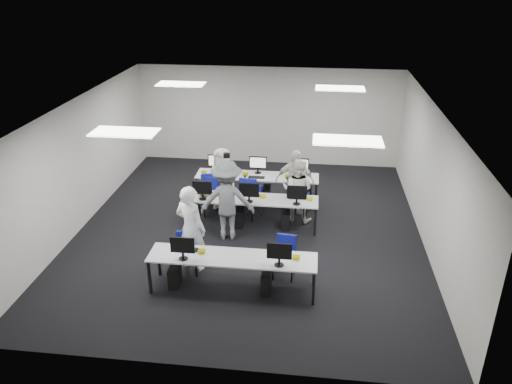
# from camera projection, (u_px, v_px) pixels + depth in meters

# --- Properties ---
(room) EXTENTS (9.00, 9.02, 3.00)m
(room) POSITION_uv_depth(u_px,v_px,m) (249.00, 171.00, 11.25)
(room) COLOR black
(room) RESTS_ON ground
(ceiling_panels) EXTENTS (5.20, 4.60, 0.02)m
(ceiling_panels) POSITION_uv_depth(u_px,v_px,m) (248.00, 107.00, 10.63)
(ceiling_panels) COLOR white
(ceiling_panels) RESTS_ON room
(desk_front) EXTENTS (3.20, 0.70, 0.73)m
(desk_front) POSITION_uv_depth(u_px,v_px,m) (232.00, 259.00, 9.43)
(desk_front) COLOR silver
(desk_front) RESTS_ON ground
(desk_mid) EXTENTS (3.20, 0.70, 0.73)m
(desk_mid) POSITION_uv_depth(u_px,v_px,m) (250.00, 200.00, 11.77)
(desk_mid) COLOR silver
(desk_mid) RESTS_ON ground
(desk_back) EXTENTS (3.20, 0.70, 0.73)m
(desk_back) POSITION_uv_depth(u_px,v_px,m) (257.00, 177.00, 13.04)
(desk_back) COLOR silver
(desk_back) RESTS_ON ground
(equipment_front) EXTENTS (2.51, 0.41, 1.19)m
(equipment_front) POSITION_uv_depth(u_px,v_px,m) (223.00, 273.00, 9.56)
(equipment_front) COLOR #0C369C
(equipment_front) RESTS_ON desk_front
(equipment_mid) EXTENTS (2.91, 0.41, 1.19)m
(equipment_mid) POSITION_uv_depth(u_px,v_px,m) (242.00, 212.00, 11.91)
(equipment_mid) COLOR white
(equipment_mid) RESTS_ON desk_mid
(equipment_back) EXTENTS (2.91, 0.41, 1.19)m
(equipment_back) POSITION_uv_depth(u_px,v_px,m) (264.00, 189.00, 13.17)
(equipment_back) COLOR white
(equipment_back) RESTS_ON desk_back
(chair_0) EXTENTS (0.49, 0.52, 0.85)m
(chair_0) POSITION_uv_depth(u_px,v_px,m) (187.00, 260.00, 10.17)
(chair_0) COLOR navy
(chair_0) RESTS_ON ground
(chair_1) EXTENTS (0.46, 0.50, 0.85)m
(chair_1) POSITION_uv_depth(u_px,v_px,m) (284.00, 264.00, 10.03)
(chair_1) COLOR navy
(chair_1) RESTS_ON ground
(chair_2) EXTENTS (0.62, 0.65, 0.98)m
(chair_2) POSITION_uv_depth(u_px,v_px,m) (212.00, 201.00, 12.58)
(chair_2) COLOR navy
(chair_2) RESTS_ON ground
(chair_3) EXTENTS (0.51, 0.55, 0.95)m
(chair_3) POSITION_uv_depth(u_px,v_px,m) (246.00, 206.00, 12.37)
(chair_3) COLOR navy
(chair_3) RESTS_ON ground
(chair_4) EXTENTS (0.48, 0.52, 0.96)m
(chair_4) POSITION_uv_depth(u_px,v_px,m) (295.00, 208.00, 12.25)
(chair_4) COLOR navy
(chair_4) RESTS_ON ground
(chair_5) EXTENTS (0.51, 0.55, 0.92)m
(chair_5) POSITION_uv_depth(u_px,v_px,m) (214.00, 197.00, 12.86)
(chair_5) COLOR navy
(chair_5) RESTS_ON ground
(chair_6) EXTENTS (0.42, 0.46, 0.81)m
(chair_6) POSITION_uv_depth(u_px,v_px,m) (255.00, 203.00, 12.63)
(chair_6) COLOR navy
(chair_6) RESTS_ON ground
(chair_7) EXTENTS (0.51, 0.55, 0.92)m
(chair_7) POSITION_uv_depth(u_px,v_px,m) (299.00, 202.00, 12.58)
(chair_7) COLOR navy
(chair_7) RESTS_ON ground
(handbag) EXTENTS (0.42, 0.34, 0.30)m
(handbag) POSITION_uv_depth(u_px,v_px,m) (204.00, 190.00, 11.80)
(handbag) COLOR #94804C
(handbag) RESTS_ON desk_mid
(student_0) EXTENTS (0.79, 0.66, 1.84)m
(student_0) POSITION_uv_depth(u_px,v_px,m) (191.00, 228.00, 10.03)
(student_0) COLOR white
(student_0) RESTS_ON ground
(student_1) EXTENTS (0.90, 0.79, 1.58)m
(student_1) POSITION_uv_depth(u_px,v_px,m) (297.00, 190.00, 12.03)
(student_1) COLOR white
(student_1) RESTS_ON ground
(student_2) EXTENTS (0.91, 0.74, 1.61)m
(student_2) POSITION_uv_depth(u_px,v_px,m) (222.00, 179.00, 12.62)
(student_2) COLOR white
(student_2) RESTS_ON ground
(student_3) EXTENTS (0.98, 0.42, 1.65)m
(student_3) POSITION_uv_depth(u_px,v_px,m) (295.00, 181.00, 12.44)
(student_3) COLOR white
(student_3) RESTS_ON ground
(photographer) EXTENTS (1.28, 0.83, 1.88)m
(photographer) POSITION_uv_depth(u_px,v_px,m) (227.00, 200.00, 11.17)
(photographer) COLOR slate
(photographer) RESTS_ON ground
(dslr_camera) EXTENTS (0.16, 0.19, 0.10)m
(dslr_camera) POSITION_uv_depth(u_px,v_px,m) (227.00, 155.00, 10.92)
(dslr_camera) COLOR black
(dslr_camera) RESTS_ON photographer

